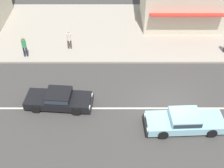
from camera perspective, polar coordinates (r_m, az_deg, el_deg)
ground_plane at (r=20.31m, az=10.39°, el=-4.39°), size 160.00×160.00×0.00m
lane_centre_stripe at (r=20.31m, az=10.39°, el=-4.38°), size 50.40×0.14×0.01m
kerb_strip at (r=28.19m, az=7.52°, el=9.81°), size 68.00×10.00×0.15m
sedan_black_0 at (r=20.12m, az=-9.76°, el=-2.71°), size 4.37×2.03×1.06m
sedan_pale_blue_2 at (r=18.93m, az=13.02°, el=-6.57°), size 4.73×1.96×1.06m
pedestrian_near_clock at (r=24.68m, az=-15.86°, el=6.83°), size 0.34×0.34×1.71m
pedestrian_by_shop at (r=24.98m, az=-7.94°, el=8.27°), size 0.34×0.34×1.60m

